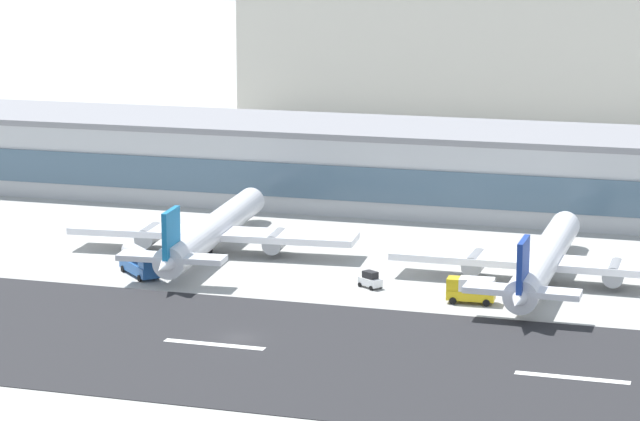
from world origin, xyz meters
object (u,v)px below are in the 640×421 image
at_px(airliner_blue_tail_gate_0, 210,232).
at_px(service_box_truck_1, 471,289).
at_px(terminal_building, 434,167).
at_px(service_fuel_truck_2, 140,261).
at_px(service_baggage_tug_0, 370,280).
at_px(airliner_navy_tail_gate_1, 543,261).
at_px(distant_hotel_block, 457,56).

relative_size(airliner_blue_tail_gate_0, service_box_truck_1, 7.99).
bearing_deg(terminal_building, service_fuel_truck_2, -116.06).
bearing_deg(service_fuel_truck_2, service_baggage_tug_0, 48.63).
height_order(airliner_navy_tail_gate_1, service_baggage_tug_0, airliner_navy_tail_gate_1).
height_order(terminal_building, distant_hotel_block, distant_hotel_block).
relative_size(terminal_building, airliner_blue_tail_gate_0, 3.85).
bearing_deg(service_baggage_tug_0, service_box_truck_1, 20.11).
height_order(airliner_blue_tail_gate_0, service_fuel_truck_2, airliner_blue_tail_gate_0).
xyz_separation_m(airliner_navy_tail_gate_1, service_box_truck_1, (-7.41, -11.44, -1.41)).
height_order(distant_hotel_block, airliner_navy_tail_gate_1, distant_hotel_block).
bearing_deg(service_fuel_truck_2, distant_hotel_block, 128.65).
bearing_deg(distant_hotel_block, service_fuel_truck_2, -94.66).
relative_size(terminal_building, airliner_navy_tail_gate_1, 3.92).
bearing_deg(service_box_truck_1, airliner_navy_tail_gate_1, -125.80).
bearing_deg(service_baggage_tug_0, airliner_navy_tail_gate_1, 54.52).
height_order(airliner_blue_tail_gate_0, service_baggage_tug_0, airliner_blue_tail_gate_0).
bearing_deg(airliner_blue_tail_gate_0, terminal_building, -33.53).
bearing_deg(airliner_blue_tail_gate_0, service_fuel_truck_2, 156.96).
relative_size(service_box_truck_1, service_fuel_truck_2, 0.77).
relative_size(airliner_navy_tail_gate_1, service_box_truck_1, 7.86).
bearing_deg(service_box_truck_1, service_baggage_tug_0, -16.88).
bearing_deg(airliner_blue_tail_gate_0, distant_hotel_block, -8.27).
distance_m(terminal_building, distant_hotel_block, 98.77).
xyz_separation_m(service_baggage_tug_0, service_box_truck_1, (13.98, -3.49, 0.74)).
xyz_separation_m(distant_hotel_block, service_box_truck_1, (32.86, -154.98, -14.57)).
xyz_separation_m(terminal_building, airliner_blue_tail_gate_0, (-23.40, -43.07, -3.52)).
height_order(terminal_building, airliner_navy_tail_gate_1, terminal_building).
distance_m(terminal_building, service_baggage_tug_0, 54.81).
bearing_deg(distant_hotel_block, airliner_blue_tail_gate_0, -93.24).
height_order(airliner_blue_tail_gate_0, airliner_navy_tail_gate_1, airliner_blue_tail_gate_0).
height_order(service_box_truck_1, service_fuel_truck_2, service_fuel_truck_2).
bearing_deg(service_baggage_tug_0, distant_hotel_block, 131.22).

